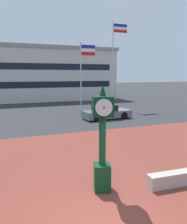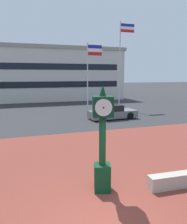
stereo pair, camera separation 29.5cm
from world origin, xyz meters
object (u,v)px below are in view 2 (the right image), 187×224
Objects in this scene: car_street_near at (112,113)px; flagpole_primary at (90,69)px; civic_building at (37,74)px; street_clock at (102,140)px; flagpole_secondary at (121,58)px.

flagpole_primary is at bearing -179.25° from car_street_near.
civic_building is (-4.63, 22.04, 3.53)m from car_street_near.
civic_building is at bearing -171.19° from car_street_near.
street_clock reaches higher than car_street_near.
flagpole_secondary is at bearing -63.91° from civic_building.
flagpole_primary reaches higher than street_clock.
street_clock is 13.05m from car_street_near.
car_street_near is (5.44, 11.80, -1.24)m from street_clock.
street_clock is 19.90m from flagpole_secondary.
flagpole_secondary reaches higher than civic_building.
street_clock is at bearing -106.29° from flagpole_primary.
flagpole_secondary is at bearing 78.99° from street_clock.
car_street_near is at bearing -121.93° from flagpole_secondary.
civic_building is at bearing 116.09° from flagpole_secondary.
civic_building reaches higher than flagpole_primary.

